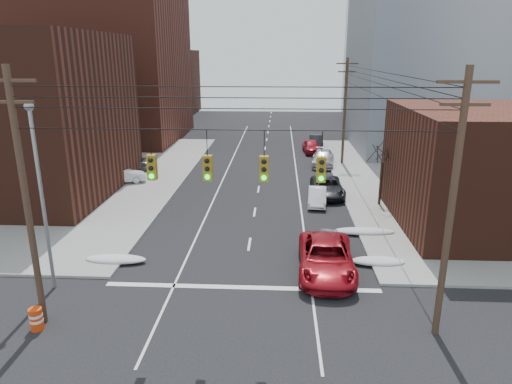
# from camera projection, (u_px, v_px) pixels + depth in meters

# --- Properties ---
(ground) EXTENTS (160.00, 160.00, 0.00)m
(ground) POSITION_uv_depth(u_px,v_px,m) (228.00, 373.00, 16.92)
(ground) COLOR black
(ground) RESTS_ON ground
(building_brick_tall) EXTENTS (24.00, 20.00, 30.00)m
(building_brick_tall) POSITION_uv_depth(u_px,v_px,m) (84.00, 24.00, 59.60)
(building_brick_tall) COLOR maroon
(building_brick_tall) RESTS_ON ground
(building_brick_far) EXTENTS (22.00, 18.00, 12.00)m
(building_brick_far) POSITION_uv_depth(u_px,v_px,m) (135.00, 83.00, 87.16)
(building_brick_far) COLOR #451F14
(building_brick_far) RESTS_ON ground
(building_office) EXTENTS (22.00, 20.00, 25.00)m
(building_office) POSITION_uv_depth(u_px,v_px,m) (451.00, 44.00, 54.21)
(building_office) COLOR gray
(building_office) RESTS_ON ground
(building_glass) EXTENTS (20.00, 18.00, 22.00)m
(building_glass) POSITION_uv_depth(u_px,v_px,m) (408.00, 56.00, 79.38)
(building_glass) COLOR gray
(building_glass) RESTS_ON ground
(utility_pole_left) EXTENTS (2.20, 0.28, 11.00)m
(utility_pole_left) POSITION_uv_depth(u_px,v_px,m) (26.00, 197.00, 18.52)
(utility_pole_left) COLOR #473323
(utility_pole_left) RESTS_ON ground
(utility_pole_right) EXTENTS (2.20, 0.28, 11.00)m
(utility_pole_right) POSITION_uv_depth(u_px,v_px,m) (452.00, 204.00, 17.67)
(utility_pole_right) COLOR #473323
(utility_pole_right) RESTS_ON ground
(utility_pole_far) EXTENTS (2.20, 0.28, 11.00)m
(utility_pole_far) POSITION_uv_depth(u_px,v_px,m) (345.00, 110.00, 47.28)
(utility_pole_far) COLOR #473323
(utility_pole_far) RESTS_ON ground
(traffic_signals) EXTENTS (17.00, 0.42, 2.02)m
(traffic_signals) POSITION_uv_depth(u_px,v_px,m) (236.00, 167.00, 17.66)
(traffic_signals) COLOR black
(traffic_signals) RESTS_ON ground
(street_light) EXTENTS (0.44, 0.44, 9.32)m
(street_light) POSITION_uv_depth(u_px,v_px,m) (40.00, 183.00, 21.51)
(street_light) COLOR gray
(street_light) RESTS_ON ground
(bare_tree) EXTENTS (2.09, 2.20, 4.93)m
(bare_tree) POSITION_uv_depth(u_px,v_px,m) (381.00, 177.00, 34.86)
(bare_tree) COLOR black
(bare_tree) RESTS_ON ground
(snow_nw) EXTENTS (3.50, 1.08, 0.42)m
(snow_nw) POSITION_uv_depth(u_px,v_px,m) (116.00, 259.00, 25.82)
(snow_nw) COLOR silver
(snow_nw) RESTS_ON ground
(snow_ne) EXTENTS (3.00, 1.08, 0.42)m
(snow_ne) POSITION_uv_depth(u_px,v_px,m) (378.00, 261.00, 25.56)
(snow_ne) COLOR silver
(snow_ne) RESTS_ON ground
(snow_east_far) EXTENTS (4.00, 1.08, 0.42)m
(snow_east_far) POSITION_uv_depth(u_px,v_px,m) (364.00, 231.00, 29.86)
(snow_east_far) COLOR silver
(snow_east_far) RESTS_ON ground
(red_pickup) EXTENTS (3.17, 6.45, 1.76)m
(red_pickup) POSITION_uv_depth(u_px,v_px,m) (326.00, 258.00, 24.42)
(red_pickup) COLOR maroon
(red_pickup) RESTS_ON ground
(parked_car_a) EXTENTS (1.79, 3.78, 1.25)m
(parked_car_a) POSITION_uv_depth(u_px,v_px,m) (329.00, 244.00, 26.80)
(parked_car_a) COLOR #A5A5A9
(parked_car_a) RESTS_ON ground
(parked_car_b) EXTENTS (1.68, 4.00, 1.28)m
(parked_car_b) POSITION_uv_depth(u_px,v_px,m) (317.00, 196.00, 35.69)
(parked_car_b) COLOR white
(parked_car_b) RESTS_ON ground
(parked_car_c) EXTENTS (2.62, 5.48, 1.51)m
(parked_car_c) POSITION_uv_depth(u_px,v_px,m) (327.00, 187.00, 37.88)
(parked_car_c) COLOR black
(parked_car_c) RESTS_ON ground
(parked_car_d) EXTENTS (2.85, 5.68, 1.58)m
(parked_car_d) POSITION_uv_depth(u_px,v_px,m) (323.00, 158.00, 48.01)
(parked_car_d) COLOR #ADADB2
(parked_car_d) RESTS_ON ground
(parked_car_e) EXTENTS (2.15, 4.68, 1.56)m
(parked_car_e) POSITION_uv_depth(u_px,v_px,m) (311.00, 146.00, 54.22)
(parked_car_e) COLOR maroon
(parked_car_e) RESTS_ON ground
(parked_car_f) EXTENTS (1.59, 4.45, 1.46)m
(parked_car_f) POSITION_uv_depth(u_px,v_px,m) (316.00, 141.00, 57.82)
(parked_car_f) COLOR black
(parked_car_f) RESTS_ON ground
(lot_car_a) EXTENTS (4.27, 2.62, 1.33)m
(lot_car_a) POSITION_uv_depth(u_px,v_px,m) (123.00, 175.00, 41.18)
(lot_car_a) COLOR silver
(lot_car_a) RESTS_ON sidewalk_nw
(lot_car_b) EXTENTS (5.50, 3.29, 1.43)m
(lot_car_b) POSITION_uv_depth(u_px,v_px,m) (131.00, 163.00, 45.83)
(lot_car_b) COLOR #9FA0A4
(lot_car_b) RESTS_ON sidewalk_nw
(lot_car_c) EXTENTS (4.97, 3.53, 1.34)m
(lot_car_c) POSITION_uv_depth(u_px,v_px,m) (58.00, 183.00, 38.71)
(lot_car_c) COLOR black
(lot_car_c) RESTS_ON sidewalk_nw
(lot_car_d) EXTENTS (3.95, 2.67, 1.25)m
(lot_car_d) POSITION_uv_depth(u_px,v_px,m) (77.00, 173.00, 42.26)
(lot_car_d) COLOR silver
(lot_car_d) RESTS_ON sidewalk_nw
(construction_barrel) EXTENTS (0.74, 0.74, 1.00)m
(construction_barrel) POSITION_uv_depth(u_px,v_px,m) (36.00, 319.00, 19.48)
(construction_barrel) COLOR red
(construction_barrel) RESTS_ON ground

